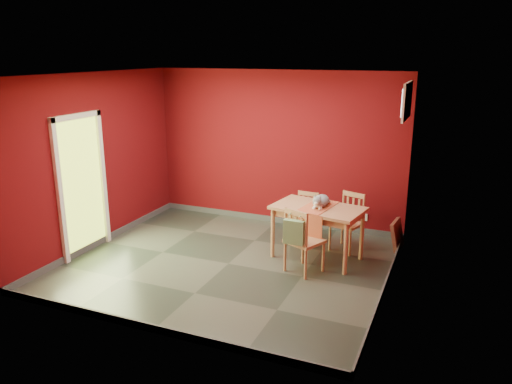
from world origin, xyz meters
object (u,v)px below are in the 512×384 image
at_px(tote_bag, 294,232).
at_px(dining_table, 318,213).
at_px(chair_far_left, 305,217).
at_px(cat, 321,199).
at_px(chair_near, 302,240).
at_px(picture_frame, 397,235).
at_px(chair_far_right, 348,221).

bearing_deg(tote_bag, dining_table, 81.71).
xyz_separation_m(chair_far_left, cat, (0.39, -0.52, 0.50)).
height_order(dining_table, cat, cat).
height_order(dining_table, tote_bag, tote_bag).
xyz_separation_m(chair_near, picture_frame, (1.11, 1.40, -0.26)).
relative_size(chair_near, tote_bag, 2.36).
height_order(tote_bag, picture_frame, tote_bag).
bearing_deg(picture_frame, dining_table, -141.65).
relative_size(chair_far_right, chair_near, 0.94).
xyz_separation_m(chair_near, tote_bag, (-0.06, -0.21, 0.18)).
distance_m(chair_far_right, chair_near, 1.16).
bearing_deg(picture_frame, chair_far_left, -168.98).
height_order(chair_far_right, cat, cat).
distance_m(chair_far_left, cat, 0.82).
distance_m(dining_table, tote_bag, 0.78).
bearing_deg(chair_near, cat, 82.23).
xyz_separation_m(chair_far_right, cat, (-0.32, -0.49, 0.46)).
bearing_deg(dining_table, tote_bag, -98.29).
height_order(chair_far_left, chair_far_right, chair_far_right).
distance_m(chair_far_left, chair_far_right, 0.71).
relative_size(chair_far_left, tote_bag, 2.03).
xyz_separation_m(dining_table, chair_far_left, (-0.36, 0.56, -0.29)).
bearing_deg(dining_table, picture_frame, 38.35).
bearing_deg(tote_bag, cat, 80.21).
distance_m(dining_table, picture_frame, 1.43).
relative_size(dining_table, chair_far_right, 1.56).
bearing_deg(chair_far_left, cat, -52.99).
xyz_separation_m(chair_near, cat, (0.08, 0.60, 0.44)).
bearing_deg(tote_bag, chair_near, 74.62).
xyz_separation_m(chair_far_left, chair_near, (0.31, -1.12, 0.07)).
bearing_deg(tote_bag, chair_far_left, 100.67).
bearing_deg(cat, chair_far_left, 113.65).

